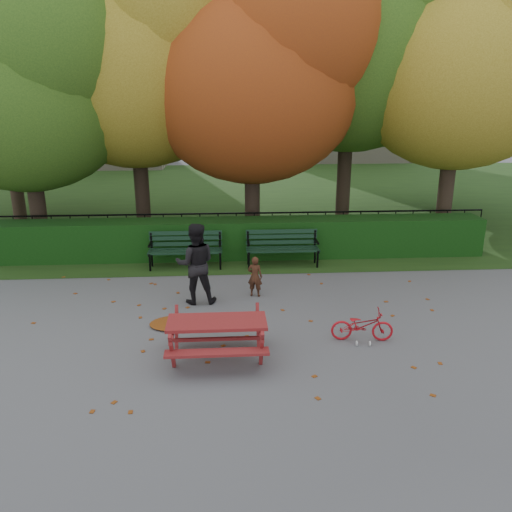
{
  "coord_description": "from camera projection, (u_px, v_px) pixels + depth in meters",
  "views": [
    {
      "loc": [
        -0.34,
        -8.2,
        3.92
      ],
      "look_at": [
        0.28,
        1.26,
        1.0
      ],
      "focal_mm": 35.0,
      "sensor_mm": 36.0,
      "label": 1
    }
  ],
  "objects": [
    {
      "name": "child",
      "position": [
        255.0,
        276.0,
        10.45
      ],
      "size": [
        0.37,
        0.3,
        0.87
      ],
      "primitive_type": "imported",
      "rotation": [
        0.0,
        0.0,
        2.83
      ],
      "color": "#3F2114",
      "rests_on": "ground"
    },
    {
      "name": "leaf_scatter",
      "position": [
        244.0,
        322.0,
        9.27
      ],
      "size": [
        9.0,
        5.7,
        0.01
      ],
      "primitive_type": null,
      "color": "#67360D",
      "rests_on": "ground"
    },
    {
      "name": "iron_fence",
      "position": [
        236.0,
        230.0,
        13.89
      ],
      "size": [
        14.0,
        0.04,
        1.02
      ],
      "color": "black",
      "rests_on": "ground"
    },
    {
      "name": "adult",
      "position": [
        196.0,
        264.0,
        10.0
      ],
      "size": [
        0.83,
        0.66,
        1.66
      ],
      "primitive_type": "imported",
      "rotation": [
        0.0,
        0.0,
        3.18
      ],
      "color": "black",
      "rests_on": "ground"
    },
    {
      "name": "building_left",
      "position": [
        81.0,
        43.0,
        31.01
      ],
      "size": [
        10.0,
        7.0,
        15.0
      ],
      "primitive_type": "cube",
      "color": "tan",
      "rests_on": "ground"
    },
    {
      "name": "picnic_table",
      "position": [
        217.0,
        329.0,
        7.83
      ],
      "size": [
        1.55,
        1.25,
        0.76
      ],
      "rotation": [
        0.0,
        0.0,
        0.0
      ],
      "color": "maroon",
      "rests_on": "ground"
    },
    {
      "name": "tree_b",
      "position": [
        144.0,
        46.0,
        13.68
      ],
      "size": [
        6.72,
        6.4,
        8.79
      ],
      "color": "black",
      "rests_on": "ground"
    },
    {
      "name": "building_right",
      "position": [
        342.0,
        71.0,
        34.43
      ],
      "size": [
        9.0,
        6.0,
        12.0
      ],
      "primitive_type": "cube",
      "color": "tan",
      "rests_on": "ground"
    },
    {
      "name": "ground",
      "position": [
        245.0,
        330.0,
        8.99
      ],
      "size": [
        90.0,
        90.0,
        0.0
      ],
      "primitive_type": "plane",
      "color": "slate",
      "rests_on": "ground"
    },
    {
      "name": "hedge",
      "position": [
        237.0,
        238.0,
        13.13
      ],
      "size": [
        13.0,
        0.9,
        1.0
      ],
      "primitive_type": "cube",
      "color": "black",
      "rests_on": "ground"
    },
    {
      "name": "bench_right",
      "position": [
        282.0,
        245.0,
        12.44
      ],
      "size": [
        1.8,
        0.57,
        0.88
      ],
      "color": "black",
      "rests_on": "ground"
    },
    {
      "name": "tree_d",
      "position": [
        367.0,
        28.0,
        14.37
      ],
      "size": [
        7.14,
        6.8,
        9.58
      ],
      "color": "black",
      "rests_on": "ground"
    },
    {
      "name": "tree_g",
      "position": [
        472.0,
        59.0,
        17.24
      ],
      "size": [
        6.3,
        6.0,
        8.55
      ],
      "color": "black",
      "rests_on": "ground"
    },
    {
      "name": "tree_a",
      "position": [
        30.0,
        78.0,
        12.65
      ],
      "size": [
        5.88,
        5.6,
        7.48
      ],
      "color": "black",
      "rests_on": "ground"
    },
    {
      "name": "bicycle",
      "position": [
        362.0,
        325.0,
        8.52
      ],
      "size": [
        1.09,
        0.48,
        0.55
      ],
      "primitive_type": "imported",
      "rotation": [
        0.0,
        0.0,
        1.46
      ],
      "color": "red",
      "rests_on": "ground"
    },
    {
      "name": "leaf_pile",
      "position": [
        177.0,
        323.0,
        9.18
      ],
      "size": [
        1.1,
        0.84,
        0.07
      ],
      "primitive_type": "ellipsoid",
      "rotation": [
        0.0,
        0.0,
        -0.16
      ],
      "color": "#67360D",
      "rests_on": "ground"
    },
    {
      "name": "tree_c",
      "position": [
        265.0,
        67.0,
        13.31
      ],
      "size": [
        6.3,
        6.0,
        8.0
      ],
      "color": "black",
      "rests_on": "ground"
    },
    {
      "name": "bench_left",
      "position": [
        186.0,
        247.0,
        12.29
      ],
      "size": [
        1.8,
        0.57,
        0.88
      ],
      "color": "black",
      "rests_on": "ground"
    },
    {
      "name": "tree_e",
      "position": [
        476.0,
        57.0,
        13.41
      ],
      "size": [
        6.09,
        5.8,
        8.16
      ],
      "color": "black",
      "rests_on": "ground"
    },
    {
      "name": "grass_strip",
      "position": [
        231.0,
        194.0,
        22.34
      ],
      "size": [
        90.0,
        90.0,
        0.0
      ],
      "primitive_type": "plane",
      "color": "#1D3813",
      "rests_on": "ground"
    },
    {
      "name": "tree_f",
      "position": [
        4.0,
        44.0,
        15.68
      ],
      "size": [
        6.93,
        6.6,
        9.19
      ],
      "color": "black",
      "rests_on": "ground"
    }
  ]
}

